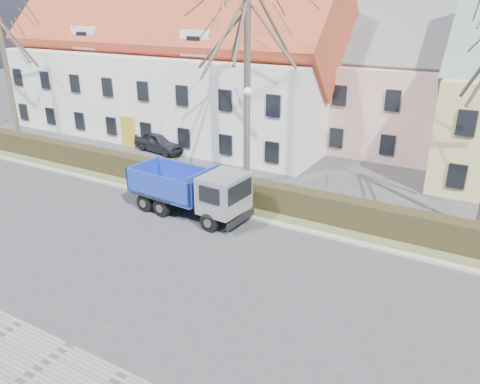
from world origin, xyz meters
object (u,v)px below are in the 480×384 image
Objects in this scene: dump_truck at (185,189)px; cart_frame at (204,204)px; streetlight at (247,143)px; parked_car_a at (160,142)px.

dump_truck is 8.13× the size of cart_frame.
dump_truck is 4.09m from streetlight.
dump_truck reaches higher than cart_frame.
streetlight reaches higher than parked_car_a.
parked_car_a is at bearing 156.04° from streetlight.
dump_truck is at bearing -124.86° from parked_car_a.
dump_truck reaches higher than parked_car_a.
cart_frame is at bearing 54.17° from dump_truck.
dump_truck is 1.55× the size of parked_car_a.
dump_truck is 1.29m from cart_frame.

